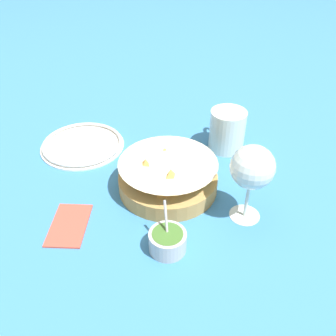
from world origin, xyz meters
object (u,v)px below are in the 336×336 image
object	(u,v)px
beer_mug	(227,131)
side_plate	(82,144)
sauce_cup	(168,240)
food_basket	(168,177)
wine_glass	(252,169)

from	to	relation	value
beer_mug	side_plate	xyz separation A→B (m)	(0.06, 0.37, -0.04)
sauce_cup	side_plate	world-z (taller)	sauce_cup
sauce_cup	food_basket	bearing A→B (deg)	-9.43
food_basket	sauce_cup	size ratio (longest dim) A/B	2.34
wine_glass	food_basket	bearing A→B (deg)	51.89
wine_glass	sauce_cup	bearing A→B (deg)	109.90
sauce_cup	beer_mug	xyz separation A→B (m)	(0.32, -0.21, 0.03)
wine_glass	side_plate	size ratio (longest dim) A/B	0.78
beer_mug	side_plate	world-z (taller)	beer_mug
wine_glass	side_plate	world-z (taller)	wine_glass
food_basket	side_plate	distance (m)	0.29
food_basket	side_plate	world-z (taller)	food_basket
food_basket	beer_mug	distance (m)	0.23
sauce_cup	side_plate	distance (m)	0.42
sauce_cup	wine_glass	size ratio (longest dim) A/B	0.56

